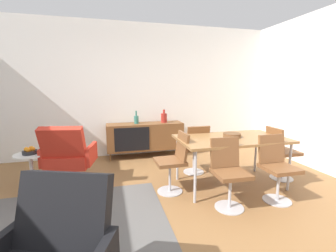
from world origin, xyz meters
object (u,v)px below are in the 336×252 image
object	(u,v)px
vase_sculptural_dark	(136,119)
dining_chair_front_left	(229,170)
vase_cobalt	(164,118)
wooden_bowl_on_table	(232,135)
dining_chair_near_window	(174,160)
fruit_bowl	(30,151)
dining_chair_back_left	(195,147)
dining_chair_far_end	(280,151)
dining_table	(231,140)
lounge_chair_red	(68,155)
sideboard	(145,136)
dining_chair_front_right	(276,165)
side_table_round	(31,167)

from	to	relation	value
vase_sculptural_dark	dining_chair_front_left	xyz separation A→B (m)	(0.85, -2.33, -0.34)
vase_cobalt	wooden_bowl_on_table	bearing A→B (deg)	-70.02
dining_chair_near_window	fruit_bowl	xyz separation A→B (m)	(-2.00, 0.65, 0.09)
vase_cobalt	dining_chair_back_left	size ratio (longest dim) A/B	0.33
dining_chair_far_end	dining_chair_front_left	bearing A→B (deg)	-155.63
dining_table	lounge_chair_red	size ratio (longest dim) A/B	1.69
vase_sculptural_dark	wooden_bowl_on_table	size ratio (longest dim) A/B	1.04
sideboard	fruit_bowl	xyz separation A→B (m)	(-1.87, -1.12, 0.12)
vase_cobalt	wooden_bowl_on_table	xyz separation A→B (m)	(0.63, -1.73, -0.05)
vase_cobalt	dining_chair_back_left	distance (m)	1.29
lounge_chair_red	dining_chair_front_right	bearing A→B (deg)	-23.53
dining_chair_back_left	lounge_chair_red	bearing A→B (deg)	178.04
wooden_bowl_on_table	dining_table	bearing A→B (deg)	-125.28
dining_chair_far_end	side_table_round	bearing A→B (deg)	170.29
sideboard	vase_cobalt	xyz separation A→B (m)	(0.42, 0.00, 0.39)
dining_chair_front_right	dining_chair_front_left	bearing A→B (deg)	-180.00
vase_cobalt	side_table_round	bearing A→B (deg)	-153.87
dining_chair_back_left	dining_chair_front_left	size ratio (longest dim) A/B	1.00
side_table_round	dining_chair_near_window	bearing A→B (deg)	-17.88
dining_chair_front_left	side_table_round	world-z (taller)	dining_chair_front_left
lounge_chair_red	dining_chair_front_left	bearing A→B (deg)	-30.35
sideboard	side_table_round	world-z (taller)	sideboard
dining_chair_far_end	wooden_bowl_on_table	bearing A→B (deg)	177.71
sideboard	dining_chair_back_left	size ratio (longest dim) A/B	1.87
dining_table	lounge_chair_red	xyz separation A→B (m)	(-2.38, 0.63, -0.23)
dining_chair_back_left	side_table_round	world-z (taller)	dining_chair_back_left
dining_chair_far_end	dining_chair_front_right	bearing A→B (deg)	-133.85
dining_chair_near_window	sideboard	bearing A→B (deg)	94.32
sideboard	vase_cobalt	world-z (taller)	vase_cobalt
lounge_chair_red	sideboard	bearing A→B (deg)	40.14
fruit_bowl	lounge_chair_red	bearing A→B (deg)	-2.31
vase_sculptural_dark	dining_chair_front_right	bearing A→B (deg)	-56.35
sideboard	dining_table	bearing A→B (deg)	-59.97
dining_chair_far_end	dining_chair_near_window	xyz separation A→B (m)	(-1.78, 0.00, 0.00)
dining_chair_front_right	dining_chair_back_left	xyz separation A→B (m)	(-0.70, 1.12, 0.00)
dining_chair_front_right	lounge_chair_red	size ratio (longest dim) A/B	0.90
wooden_bowl_on_table	lounge_chair_red	bearing A→B (deg)	166.15
dining_chair_front_right	vase_cobalt	bearing A→B (deg)	112.31
dining_table	fruit_bowl	distance (m)	2.97
dining_chair_far_end	dining_chair_near_window	distance (m)	1.78
vase_cobalt	side_table_round	size ratio (longest dim) A/B	0.54
dining_table	side_table_round	world-z (taller)	dining_table
dining_chair_front_left	fruit_bowl	world-z (taller)	dining_chair_front_left
dining_chair_near_window	dining_chair_back_left	bearing A→B (deg)	45.96
dining_chair_near_window	lounge_chair_red	size ratio (longest dim) A/B	0.90
vase_sculptural_dark	lounge_chair_red	xyz separation A→B (m)	(-1.18, -1.14, -0.34)
dining_chair_back_left	dining_chair_front_right	bearing A→B (deg)	-57.90
vase_sculptural_dark	dining_chair_back_left	xyz separation A→B (m)	(0.85, -1.21, -0.34)
side_table_round	vase_cobalt	bearing A→B (deg)	26.13
dining_chair_back_left	dining_chair_near_window	distance (m)	0.77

